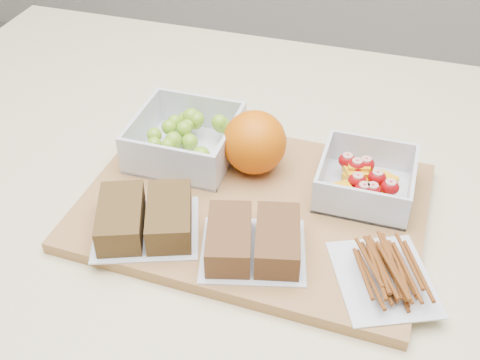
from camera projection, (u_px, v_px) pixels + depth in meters
The scene contains 7 objects.
cutting_board at pixel (253, 206), 0.76m from camera, with size 0.42×0.30×0.02m, color #A37543.
grape_container at pixel (187, 139), 0.82m from camera, with size 0.13×0.13×0.06m.
fruit_container at pixel (365, 181), 0.75m from camera, with size 0.12×0.12×0.05m.
orange at pixel (254, 142), 0.78m from camera, with size 0.08×0.08×0.08m, color #D75E05.
sandwich_bag_left at pixel (145, 218), 0.70m from camera, with size 0.15×0.14×0.04m.
sandwich_bag_center at pixel (253, 240), 0.68m from camera, with size 0.14×0.13×0.04m.
pretzel_bag at pixel (385, 271), 0.65m from camera, with size 0.14×0.15×0.03m.
Camera 1 is at (0.17, -0.57, 1.41)m, focal length 45.00 mm.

